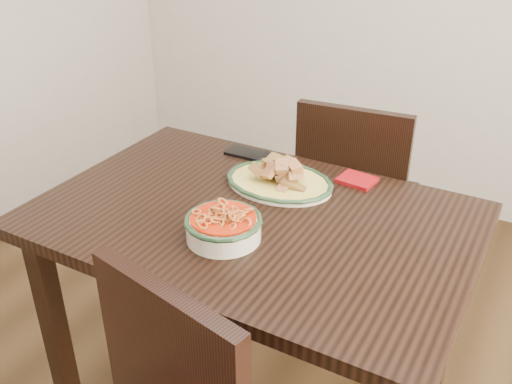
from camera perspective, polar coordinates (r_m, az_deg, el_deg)
The scene contains 6 objects.
dining_table at distance 1.68m, azimuth -0.33°, elevation -4.92°, with size 1.24×0.82×0.75m.
chair_far at distance 2.29m, azimuth 9.81°, elevation -0.10°, with size 0.46×0.46×0.89m.
fish_plate at distance 1.76m, azimuth 2.36°, elevation 1.94°, with size 0.34×0.26×0.11m.
noodle_bowl at distance 1.50m, azimuth -3.28°, elevation -3.24°, with size 0.21×0.21×0.08m.
smartphone at distance 1.98m, azimuth -0.83°, elevation 3.88°, with size 0.15×0.08×0.01m, color black.
napkin at distance 1.83m, azimuth 10.07°, elevation 1.20°, with size 0.11×0.09×0.01m, color #990B0F.
Camera 1 is at (0.66, -1.15, 1.59)m, focal length 40.00 mm.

